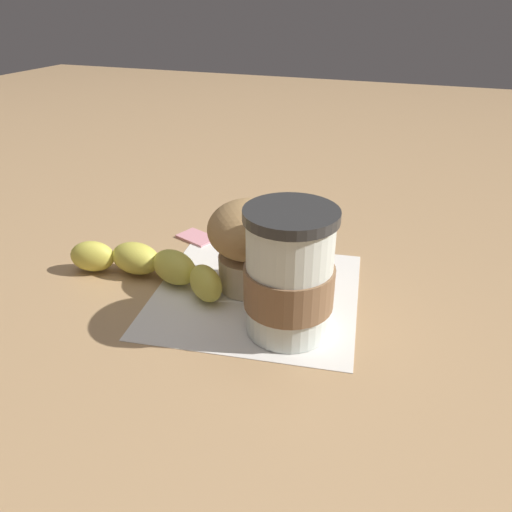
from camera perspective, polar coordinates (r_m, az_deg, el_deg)
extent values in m
plane|color=tan|center=(0.55, 0.00, -4.31)|extent=(3.00, 3.00, 0.00)
cube|color=white|center=(0.55, 0.00, -4.24)|extent=(0.25, 0.25, 0.00)
cylinder|color=silver|center=(0.46, 3.80, -2.45)|extent=(0.08, 0.08, 0.12)
cylinder|color=#2D2D2D|center=(0.44, 4.06, 4.69)|extent=(0.09, 0.09, 0.01)
cylinder|color=#846042|center=(0.47, 3.77, -3.40)|extent=(0.09, 0.09, 0.04)
cylinder|color=beige|center=(0.55, -0.81, -1.70)|extent=(0.07, 0.07, 0.04)
ellipsoid|color=#AD8451|center=(0.53, -0.84, 3.05)|extent=(0.09, 0.09, 0.06)
ellipsoid|color=#D6CC4C|center=(0.53, -5.77, -3.11)|extent=(0.06, 0.06, 0.04)
ellipsoid|color=#D6CC4C|center=(0.57, -9.33, -1.25)|extent=(0.07, 0.06, 0.04)
ellipsoid|color=#D6CC4C|center=(0.60, -13.56, -0.25)|extent=(0.06, 0.04, 0.04)
ellipsoid|color=#D6CC4C|center=(0.61, -18.17, -0.03)|extent=(0.06, 0.04, 0.04)
cube|color=pink|center=(0.67, -6.79, 2.25)|extent=(0.06, 0.05, 0.01)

